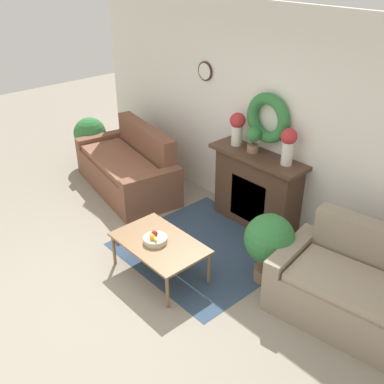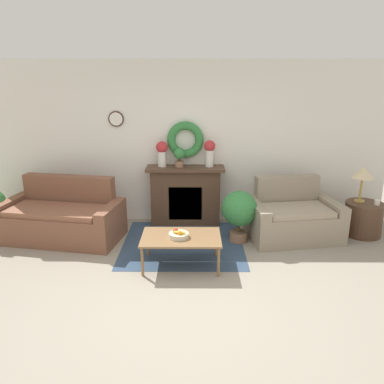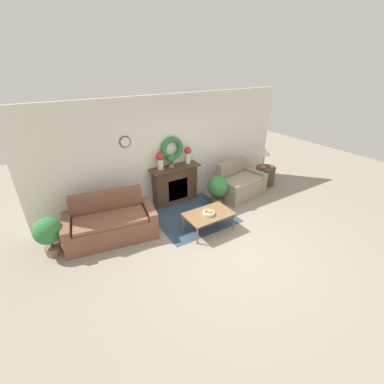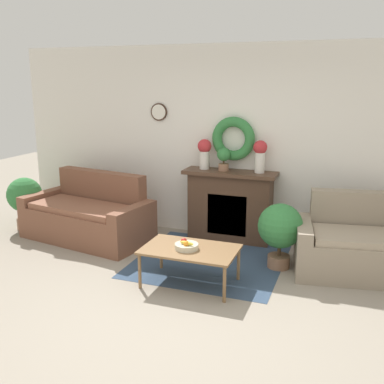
{
  "view_description": "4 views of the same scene",
  "coord_description": "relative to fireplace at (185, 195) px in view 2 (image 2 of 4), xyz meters",
  "views": [
    {
      "loc": [
        3.14,
        -1.61,
        3.22
      ],
      "look_at": [
        -0.22,
        1.41,
        0.73
      ],
      "focal_mm": 42.0,
      "sensor_mm": 36.0,
      "label": 1
    },
    {
      "loc": [
        0.13,
        -3.73,
        2.39
      ],
      "look_at": [
        0.1,
        1.33,
        0.86
      ],
      "focal_mm": 35.0,
      "sensor_mm": 36.0,
      "label": 2
    },
    {
      "loc": [
        -2.87,
        -3.04,
        3.37
      ],
      "look_at": [
        -0.13,
        1.33,
        0.72
      ],
      "focal_mm": 24.0,
      "sensor_mm": 36.0,
      "label": 3
    },
    {
      "loc": [
        1.56,
        -3.55,
        2.2
      ],
      "look_at": [
        -0.23,
        1.34,
        0.91
      ],
      "focal_mm": 42.0,
      "sensor_mm": 36.0,
      "label": 4
    }
  ],
  "objects": [
    {
      "name": "coffee_table",
      "position": [
        -0.02,
        -1.55,
        -0.12
      ],
      "size": [
        1.04,
        0.65,
        0.42
      ],
      "color": "olive",
      "rests_on": "ground_plane"
    },
    {
      "name": "table_lamp",
      "position": [
        2.76,
        -0.43,
        0.49
      ],
      "size": [
        0.33,
        0.33,
        0.57
      ],
      "color": "#B28E42",
      "rests_on": "side_table_by_loveseat"
    },
    {
      "name": "mug",
      "position": [
        2.96,
        -0.58,
        0.07
      ],
      "size": [
        0.08,
        0.08,
        0.08
      ],
      "color": "silver",
      "rests_on": "side_table_by_loveseat"
    },
    {
      "name": "couch_left",
      "position": [
        -1.9,
        -0.64,
        -0.18
      ],
      "size": [
        1.95,
        1.18,
        0.93
      ],
      "rotation": [
        0.0,
        0.0,
        -0.17
      ],
      "color": "brown",
      "rests_on": "ground_plane"
    },
    {
      "name": "side_table_by_loveseat",
      "position": [
        2.83,
        -0.48,
        -0.24
      ],
      "size": [
        0.58,
        0.58,
        0.53
      ],
      "color": "#4C3323",
      "rests_on": "ground_plane"
    },
    {
      "name": "loveseat_right",
      "position": [
        1.68,
        -0.58,
        -0.19
      ],
      "size": [
        1.49,
        1.08,
        0.91
      ],
      "rotation": [
        0.0,
        0.0,
        0.16
      ],
      "color": "gray",
      "rests_on": "ground_plane"
    },
    {
      "name": "fruit_bowl",
      "position": [
        -0.05,
        -1.58,
        -0.05
      ],
      "size": [
        0.26,
        0.26,
        0.11
      ],
      "color": "beige",
      "rests_on": "coffee_table"
    },
    {
      "name": "potted_plant_floor_by_loveseat",
      "position": [
        0.83,
        -0.75,
        -0.01
      ],
      "size": [
        0.54,
        0.54,
        0.8
      ],
      "color": "#8E664C",
      "rests_on": "ground_plane"
    },
    {
      "name": "wall_back",
      "position": [
        0.02,
        0.2,
        0.85
      ],
      "size": [
        6.8,
        0.2,
        2.7
      ],
      "color": "white",
      "rests_on": "ground_plane"
    },
    {
      "name": "vase_on_mantel_right",
      "position": [
        0.4,
        0.01,
        0.75
      ],
      "size": [
        0.19,
        0.19,
        0.44
      ],
      "color": "silver",
      "rests_on": "fireplace"
    },
    {
      "name": "vase_on_mantel_left",
      "position": [
        -0.38,
        0.01,
        0.74
      ],
      "size": [
        0.19,
        0.19,
        0.42
      ],
      "color": "silver",
      "rests_on": "fireplace"
    },
    {
      "name": "floor_rug",
      "position": [
        -0.02,
        -0.86,
        -0.5
      ],
      "size": [
        1.8,
        1.75,
        0.01
      ],
      "color": "#334760",
      "rests_on": "ground_plane"
    },
    {
      "name": "potted_plant_on_mantel",
      "position": [
        -0.1,
        -0.01,
        0.68
      ],
      "size": [
        0.19,
        0.19,
        0.32
      ],
      "color": "#8E664C",
      "rests_on": "fireplace"
    },
    {
      "name": "fireplace",
      "position": [
        0.0,
        0.0,
        0.0
      ],
      "size": [
        1.29,
        0.41,
        1.0
      ],
      "color": "#4C3323",
      "rests_on": "ground_plane"
    },
    {
      "name": "ground_plane",
      "position": [
        0.02,
        -2.33,
        -0.5
      ],
      "size": [
        16.0,
        16.0,
        0.0
      ],
      "primitive_type": "plane",
      "color": "gray"
    }
  ]
}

